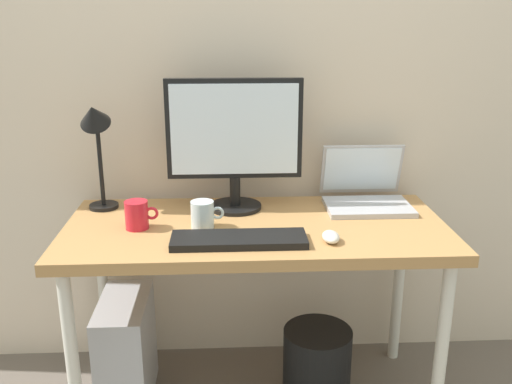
{
  "coord_description": "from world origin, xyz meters",
  "views": [
    {
      "loc": [
        -0.09,
        -1.86,
        1.44
      ],
      "look_at": [
        0.0,
        0.0,
        0.85
      ],
      "focal_mm": 39.62,
      "sensor_mm": 36.0,
      "label": 1
    }
  ],
  "objects": [
    {
      "name": "wastebasket",
      "position": [
        0.23,
        -0.02,
        0.15
      ],
      "size": [
        0.26,
        0.26,
        0.3
      ],
      "primitive_type": "cylinder",
      "color": "black",
      "rests_on": "ground_plane"
    },
    {
      "name": "back_wall",
      "position": [
        0.0,
        0.37,
        1.3
      ],
      "size": [
        4.4,
        0.04,
        2.6
      ],
      "primitive_type": "cube",
      "color": "beige",
      "rests_on": "ground_plane"
    },
    {
      "name": "desk",
      "position": [
        0.0,
        0.0,
        0.66
      ],
      "size": [
        1.35,
        0.62,
        0.73
      ],
      "color": "#B7844C",
      "rests_on": "ground_plane"
    },
    {
      "name": "glass_cup",
      "position": [
        -0.19,
        -0.02,
        0.77
      ],
      "size": [
        0.12,
        0.08,
        0.1
      ],
      "color": "silver",
      "rests_on": "desk"
    },
    {
      "name": "mouse",
      "position": [
        0.24,
        -0.17,
        0.74
      ],
      "size": [
        0.06,
        0.09,
        0.03
      ],
      "primitive_type": "ellipsoid",
      "color": "silver",
      "rests_on": "desk"
    },
    {
      "name": "laptop",
      "position": [
        0.43,
        0.2,
        0.78
      ],
      "size": [
        0.32,
        0.28,
        0.22
      ],
      "color": "#B2B2B7",
      "rests_on": "desk"
    },
    {
      "name": "monitor",
      "position": [
        -0.07,
        0.18,
        1.0
      ],
      "size": [
        0.5,
        0.2,
        0.49
      ],
      "color": "black",
      "rests_on": "desk"
    },
    {
      "name": "coffee_mug",
      "position": [
        -0.41,
        -0.02,
        0.77
      ],
      "size": [
        0.12,
        0.08,
        0.1
      ],
      "color": "red",
      "rests_on": "desk"
    },
    {
      "name": "computer_tower",
      "position": [
        -0.49,
        0.02,
        0.21
      ],
      "size": [
        0.18,
        0.36,
        0.42
      ],
      "primitive_type": "cube",
      "color": "#B2B2B7",
      "rests_on": "ground_plane"
    },
    {
      "name": "keyboard",
      "position": [
        -0.06,
        -0.17,
        0.74
      ],
      "size": [
        0.44,
        0.14,
        0.02
      ],
      "primitive_type": "cube",
      "color": "black",
      "rests_on": "desk"
    },
    {
      "name": "desk_lamp",
      "position": [
        -0.57,
        0.18,
        1.03
      ],
      "size": [
        0.11,
        0.16,
        0.43
      ],
      "color": "black",
      "rests_on": "desk"
    }
  ]
}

